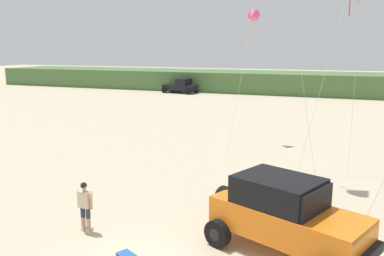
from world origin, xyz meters
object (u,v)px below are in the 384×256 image
(distant_pickup, at_px, (181,86))
(kite_blue_swept, at_px, (253,16))
(jeep, at_px, (286,215))
(person_watching, at_px, (85,204))

(distant_pickup, bearing_deg, kite_blue_swept, -58.03)
(jeep, distance_m, person_watching, 6.36)
(jeep, bearing_deg, kite_blue_swept, 107.50)
(kite_blue_swept, bearing_deg, person_watching, -96.74)
(person_watching, distance_m, distant_pickup, 42.06)
(jeep, height_order, kite_blue_swept, kite_blue_swept)
(distant_pickup, xyz_separation_m, kite_blue_swept, (15.38, -24.64, 6.93))
(person_watching, relative_size, kite_blue_swept, 0.20)
(person_watching, relative_size, distant_pickup, 0.34)
(jeep, height_order, person_watching, jeep)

